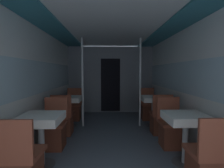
# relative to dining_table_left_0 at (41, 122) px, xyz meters

# --- Properties ---
(wall_left) EXTENTS (0.05, 6.80, 2.20)m
(wall_left) POSITION_rel_dining_table_left_0_xyz_m (-0.37, 1.02, 0.48)
(wall_left) COLOR silver
(wall_left) RESTS_ON ground_plane
(wall_right) EXTENTS (0.05, 6.80, 2.20)m
(wall_right) POSITION_rel_dining_table_left_0_xyz_m (2.48, 1.02, 0.48)
(wall_right) COLOR silver
(wall_right) RESTS_ON ground_plane
(ceiling_panel) EXTENTS (2.86, 6.80, 0.07)m
(ceiling_panel) POSITION_rel_dining_table_left_0_xyz_m (1.06, 1.02, 1.60)
(ceiling_panel) COLOR silver
(ceiling_panel) RESTS_ON wall_left
(bulkhead_far) EXTENTS (2.80, 0.09, 2.20)m
(bulkhead_far) POSITION_rel_dining_table_left_0_xyz_m (1.06, 3.37, 0.46)
(bulkhead_far) COLOR slate
(bulkhead_far) RESTS_ON ground_plane
(dining_table_left_0) EXTENTS (0.59, 0.59, 0.75)m
(dining_table_left_0) POSITION_rel_dining_table_left_0_xyz_m (0.00, 0.00, 0.00)
(dining_table_left_0) COLOR #4C4C51
(dining_table_left_0) RESTS_ON ground_plane
(chair_left_near_0) EXTENTS (0.42, 0.42, 0.89)m
(chair_left_near_0) POSITION_rel_dining_table_left_0_xyz_m (0.00, -0.59, -0.35)
(chair_left_near_0) COLOR brown
(chair_left_near_0) RESTS_ON ground_plane
(chair_left_far_0) EXTENTS (0.42, 0.42, 0.89)m
(chair_left_far_0) POSITION_rel_dining_table_left_0_xyz_m (0.00, 0.59, -0.35)
(chair_left_far_0) COLOR brown
(chair_left_far_0) RESTS_ON ground_plane
(dining_table_left_1) EXTENTS (0.59, 0.59, 0.75)m
(dining_table_left_1) POSITION_rel_dining_table_left_0_xyz_m (0.00, 1.84, 0.00)
(dining_table_left_1) COLOR #4C4C51
(dining_table_left_1) RESTS_ON ground_plane
(chair_left_near_1) EXTENTS (0.42, 0.42, 0.89)m
(chair_left_near_1) POSITION_rel_dining_table_left_0_xyz_m (0.00, 1.25, -0.35)
(chair_left_near_1) COLOR brown
(chair_left_near_1) RESTS_ON ground_plane
(chair_left_far_1) EXTENTS (0.42, 0.42, 0.89)m
(chair_left_far_1) POSITION_rel_dining_table_left_0_xyz_m (0.00, 2.42, -0.35)
(chair_left_far_1) COLOR brown
(chair_left_far_1) RESTS_ON ground_plane
(support_pole_left_1) EXTENTS (0.05, 0.05, 2.20)m
(support_pole_left_1) POSITION_rel_dining_table_left_0_xyz_m (0.34, 1.84, 0.46)
(support_pole_left_1) COLOR silver
(support_pole_left_1) RESTS_ON ground_plane
(dining_table_right_0) EXTENTS (0.59, 0.59, 0.75)m
(dining_table_right_0) POSITION_rel_dining_table_left_0_xyz_m (2.11, 0.00, 0.00)
(dining_table_right_0) COLOR #4C4C51
(dining_table_right_0) RESTS_ON ground_plane
(chair_right_near_0) EXTENTS (0.42, 0.42, 0.89)m
(chair_right_near_0) POSITION_rel_dining_table_left_0_xyz_m (2.11, -0.59, -0.35)
(chair_right_near_0) COLOR brown
(chair_right_near_0) RESTS_ON ground_plane
(chair_right_far_0) EXTENTS (0.42, 0.42, 0.89)m
(chair_right_far_0) POSITION_rel_dining_table_left_0_xyz_m (2.11, 0.59, -0.35)
(chair_right_far_0) COLOR brown
(chair_right_far_0) RESTS_ON ground_plane
(dining_table_right_1) EXTENTS (0.59, 0.59, 0.75)m
(dining_table_right_1) POSITION_rel_dining_table_left_0_xyz_m (2.11, 1.84, 0.00)
(dining_table_right_1) COLOR #4C4C51
(dining_table_right_1) RESTS_ON ground_plane
(chair_right_near_1) EXTENTS (0.42, 0.42, 0.89)m
(chair_right_near_1) POSITION_rel_dining_table_left_0_xyz_m (2.11, 1.25, -0.35)
(chair_right_near_1) COLOR brown
(chair_right_near_1) RESTS_ON ground_plane
(chair_right_far_1) EXTENTS (0.42, 0.42, 0.89)m
(chair_right_far_1) POSITION_rel_dining_table_left_0_xyz_m (2.11, 2.42, -0.35)
(chair_right_far_1) COLOR brown
(chair_right_far_1) RESTS_ON ground_plane
(support_pole_right_1) EXTENTS (0.05, 0.05, 2.20)m
(support_pole_right_1) POSITION_rel_dining_table_left_0_xyz_m (1.78, 1.84, 0.46)
(support_pole_right_1) COLOR silver
(support_pole_right_1) RESTS_ON ground_plane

